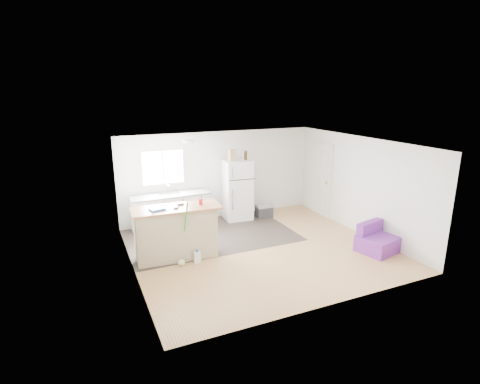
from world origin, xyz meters
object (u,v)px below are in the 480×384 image
object	(u,v)px
peninsula	(176,233)
bottle_left	(246,155)
purple_seat	(376,241)
bottle_right	(245,155)
red_cup	(201,202)
refrigerator	(237,190)
mop	(182,254)
cleaner_jug	(197,257)
blue_tray	(157,209)
kitchen_cabinets	(171,211)
cooler	(264,211)
cardboard_box	(232,155)

from	to	relation	value
peninsula	bottle_left	size ratio (longest dim) A/B	7.49
peninsula	purple_seat	world-z (taller)	peninsula
peninsula	bottle_right	bearing A→B (deg)	39.73
purple_seat	red_cup	world-z (taller)	red_cup
peninsula	refrigerator	size ratio (longest dim) A/B	1.14
bottle_right	mop	bearing A→B (deg)	-138.21
peninsula	cleaner_jug	world-z (taller)	peninsula
bottle_right	refrigerator	bearing A→B (deg)	177.12
purple_seat	bottle_left	world-z (taller)	bottle_left
mop	blue_tray	bearing A→B (deg)	119.96
bottle_left	bottle_right	world-z (taller)	same
kitchen_cabinets	peninsula	world-z (taller)	kitchen_cabinets
blue_tray	bottle_left	size ratio (longest dim) A/B	1.20
cleaner_jug	bottle_left	size ratio (longest dim) A/B	1.15
blue_tray	bottle_right	bearing A→B (deg)	32.59
kitchen_cabinets	red_cup	world-z (taller)	red_cup
cleaner_jug	red_cup	distance (m)	1.17
cooler	purple_seat	size ratio (longest dim) A/B	0.54
cardboard_box	bottle_right	xyz separation A→B (m)	(0.39, -0.00, -0.02)
bottle_right	bottle_left	bearing A→B (deg)	-103.30
cleaner_jug	mop	distance (m)	0.33
cardboard_box	bottle_left	distance (m)	0.39
bottle_left	refrigerator	bearing A→B (deg)	164.84
cooler	red_cup	world-z (taller)	red_cup
cleaner_jug	refrigerator	bearing A→B (deg)	50.83
mop	bottle_right	bearing A→B (deg)	26.61
cooler	mop	xyz separation A→B (m)	(-2.93, -1.97, 0.05)
cleaner_jug	red_cup	size ratio (longest dim) A/B	2.39
refrigerator	red_cup	bearing A→B (deg)	-127.78
cleaner_jug	peninsula	bearing A→B (deg)	128.13
kitchen_cabinets	purple_seat	size ratio (longest dim) A/B	2.28
cooler	cardboard_box	xyz separation A→B (m)	(-0.90, 0.20, 1.61)
cooler	cardboard_box	distance (m)	1.86
purple_seat	cardboard_box	size ratio (longest dim) A/B	2.98
refrigerator	bottle_right	size ratio (longest dim) A/B	6.58
peninsula	cooler	size ratio (longest dim) A/B	3.90
kitchen_cabinets	cleaner_jug	xyz separation A→B (m)	(-0.02, -2.26, -0.33)
cardboard_box	refrigerator	bearing A→B (deg)	3.74
refrigerator	mop	distance (m)	3.14
kitchen_cabinets	bottle_left	xyz separation A→B (m)	(2.09, -0.11, 1.31)
blue_tray	bottle_left	world-z (taller)	bottle_left
mop	refrigerator	bearing A→B (deg)	29.76
red_cup	bottle_left	xyz separation A→B (m)	(1.86, 1.74, 0.58)
bottle_right	peninsula	bearing A→B (deg)	-143.86
peninsula	blue_tray	xyz separation A→B (m)	(-0.37, -0.01, 0.57)
bottle_right	kitchen_cabinets	bearing A→B (deg)	178.47
cleaner_jug	cardboard_box	size ratio (longest dim) A/B	0.96
purple_seat	cooler	bearing A→B (deg)	98.80
refrigerator	mop	world-z (taller)	refrigerator
mop	cardboard_box	world-z (taller)	cardboard_box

